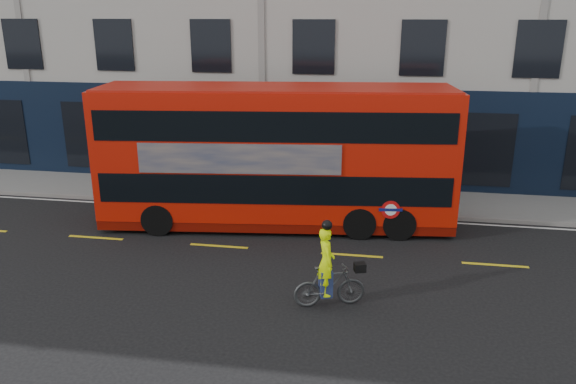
# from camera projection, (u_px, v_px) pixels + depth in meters

# --- Properties ---
(ground) EXTENTS (120.00, 120.00, 0.00)m
(ground) POSITION_uv_depth(u_px,v_px,m) (204.00, 267.00, 15.55)
(ground) COLOR black
(ground) RESTS_ON ground
(pavement) EXTENTS (60.00, 3.00, 0.12)m
(pavement) POSITION_uv_depth(u_px,v_px,m) (255.00, 194.00, 21.63)
(pavement) COLOR gray
(pavement) RESTS_ON ground
(kerb) EXTENTS (60.00, 0.12, 0.13)m
(kerb) POSITION_uv_depth(u_px,v_px,m) (246.00, 206.00, 20.22)
(kerb) COLOR slate
(kerb) RESTS_ON ground
(road_edge_line) EXTENTS (58.00, 0.10, 0.01)m
(road_edge_line) POSITION_uv_depth(u_px,v_px,m) (244.00, 211.00, 19.96)
(road_edge_line) COLOR silver
(road_edge_line) RESTS_ON ground
(lane_dashes) EXTENTS (58.00, 0.12, 0.01)m
(lane_dashes) POSITION_uv_depth(u_px,v_px,m) (219.00, 246.00, 16.95)
(lane_dashes) COLOR yellow
(lane_dashes) RESTS_ON ground
(bus) EXTENTS (11.51, 3.85, 4.56)m
(bus) POSITION_uv_depth(u_px,v_px,m) (277.00, 156.00, 18.05)
(bus) COLOR red
(bus) RESTS_ON ground
(cyclist) EXTENTS (1.80, 1.00, 2.20)m
(cyclist) POSITION_uv_depth(u_px,v_px,m) (329.00, 278.00, 13.30)
(cyclist) COLOR #404345
(cyclist) RESTS_ON ground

